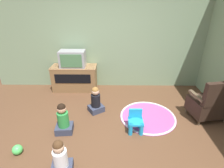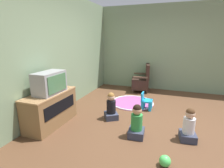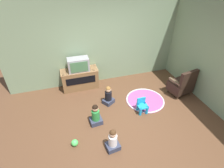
{
  "view_description": "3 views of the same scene",
  "coord_description": "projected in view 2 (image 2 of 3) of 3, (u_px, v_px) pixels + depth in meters",
  "views": [
    {
      "loc": [
        0.23,
        -2.35,
        2.21
      ],
      "look_at": [
        0.19,
        0.73,
        0.72
      ],
      "focal_mm": 28.0,
      "sensor_mm": 36.0,
      "label": 1
    },
    {
      "loc": [
        -3.43,
        -0.36,
        1.68
      ],
      "look_at": [
        -0.1,
        0.84,
        0.76
      ],
      "focal_mm": 28.0,
      "sensor_mm": 36.0,
      "label": 2
    },
    {
      "loc": [
        -1.21,
        -2.97,
        3.39
      ],
      "look_at": [
        -0.03,
        0.89,
        0.63
      ],
      "focal_mm": 28.0,
      "sensor_mm": 36.0,
      "label": 3
    }
  ],
  "objects": [
    {
      "name": "television",
      "position": [
        50.0,
        83.0,
        3.31
      ],
      "size": [
        0.64,
        0.35,
        0.42
      ],
      "color": "#939399",
      "rests_on": "tv_cabinet"
    },
    {
      "name": "wall_right",
      "position": [
        177.0,
        49.0,
        5.58
      ],
      "size": [
        0.12,
        5.25,
        2.75
      ],
      "color": "gray",
      "rests_on": "ground_plane"
    },
    {
      "name": "child_watching_left",
      "position": [
        189.0,
        126.0,
        2.93
      ],
      "size": [
        0.32,
        0.29,
        0.58
      ],
      "rotation": [
        0.0,
        0.0,
        0.13
      ],
      "color": "#33384C",
      "rests_on": "ground_plane"
    },
    {
      "name": "black_armchair",
      "position": [
        142.0,
        81.0,
        5.72
      ],
      "size": [
        0.74,
        0.64,
        0.9
      ],
      "rotation": [
        0.0,
        0.0,
        3.32
      ],
      "color": "brown",
      "rests_on": "ground_plane"
    },
    {
      "name": "toy_ball",
      "position": [
        165.0,
        161.0,
        2.36
      ],
      "size": [
        0.16,
        0.16,
        0.16
      ],
      "color": "#4CCC59",
      "rests_on": "ground_plane"
    },
    {
      "name": "yellow_kid_chair",
      "position": [
        146.0,
        102.0,
        4.26
      ],
      "size": [
        0.27,
        0.26,
        0.41
      ],
      "rotation": [
        0.0,
        0.0,
        -0.0
      ],
      "color": "#1E99DB",
      "rests_on": "ground_plane"
    },
    {
      "name": "child_watching_center",
      "position": [
        137.0,
        123.0,
        3.04
      ],
      "size": [
        0.32,
        0.29,
        0.6
      ],
      "rotation": [
        0.0,
        0.0,
        0.08
      ],
      "color": "#33384C",
      "rests_on": "ground_plane"
    },
    {
      "name": "ground_plane",
      "position": [
        151.0,
        121.0,
        3.66
      ],
      "size": [
        30.0,
        30.0,
        0.0
      ],
      "primitive_type": "plane",
      "color": "brown"
    },
    {
      "name": "play_mat",
      "position": [
        132.0,
        102.0,
        4.73
      ],
      "size": [
        1.15,
        1.15,
        0.04
      ],
      "color": "#A54C8C",
      "rests_on": "ground_plane"
    },
    {
      "name": "wall_back",
      "position": [
        54.0,
        53.0,
        3.89
      ],
      "size": [
        5.67,
        0.12,
        2.75
      ],
      "color": "gray",
      "rests_on": "ground_plane"
    },
    {
      "name": "child_watching_right",
      "position": [
        111.0,
        107.0,
        3.73
      ],
      "size": [
        0.39,
        0.38,
        0.59
      ],
      "rotation": [
        0.0,
        0.0,
        0.58
      ],
      "color": "#33384C",
      "rests_on": "ground_plane"
    },
    {
      "name": "tv_cabinet",
      "position": [
        51.0,
        108.0,
        3.46
      ],
      "size": [
        1.16,
        0.48,
        0.66
      ],
      "color": "brown",
      "rests_on": "ground_plane"
    }
  ]
}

